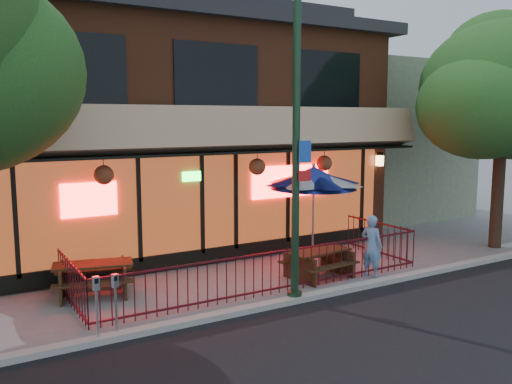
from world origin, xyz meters
TOP-DOWN VIEW (x-y plane):
  - ground at (0.00, 0.00)m, footprint 80.00×80.00m
  - curb at (0.00, -0.50)m, footprint 80.00×0.25m
  - restaurant_building at (0.00, 7.11)m, footprint 12.96×9.49m
  - neighbor_building at (9.00, 7.70)m, footprint 6.00×7.00m
  - patio_fence at (0.00, 0.50)m, footprint 8.44×2.62m
  - street_light at (0.00, -0.40)m, footprint 0.43×0.32m
  - street_tree_right at (8.04, 0.59)m, footprint 4.80×4.80m
  - picnic_table_left at (-3.60, 2.18)m, footprint 1.96×1.68m
  - picnic_table_right at (1.48, 0.70)m, footprint 1.71×1.38m
  - patio_umbrella at (2.35, 2.12)m, footprint 2.34×2.34m
  - pedestrian at (2.64, 0.10)m, footprint 0.53×0.65m
  - parking_meter_near at (-3.85, -0.40)m, footprint 0.13×0.12m
  - parking_meter_far at (-4.20, -0.48)m, footprint 0.11×0.10m

SIDE VIEW (x-z plane):
  - ground at x=0.00m, z-range 0.00..0.00m
  - curb at x=0.00m, z-range 0.00..0.12m
  - picnic_table_right at x=1.48m, z-range 0.11..0.79m
  - picnic_table_left at x=-3.60m, z-range 0.11..0.84m
  - patio_fence at x=0.00m, z-range 0.13..1.13m
  - pedestrian at x=2.64m, z-range 0.00..1.54m
  - parking_meter_near at x=-3.85m, z-range 0.21..1.37m
  - parking_meter_far at x=-4.20m, z-range 0.21..1.41m
  - patio_umbrella at x=2.35m, z-range 0.95..3.62m
  - neighbor_building at x=9.00m, z-range 0.00..6.00m
  - street_light at x=0.00m, z-range -0.35..6.65m
  - restaurant_building at x=0.00m, z-range 0.10..8.15m
  - street_tree_right at x=8.04m, z-range 1.45..8.47m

